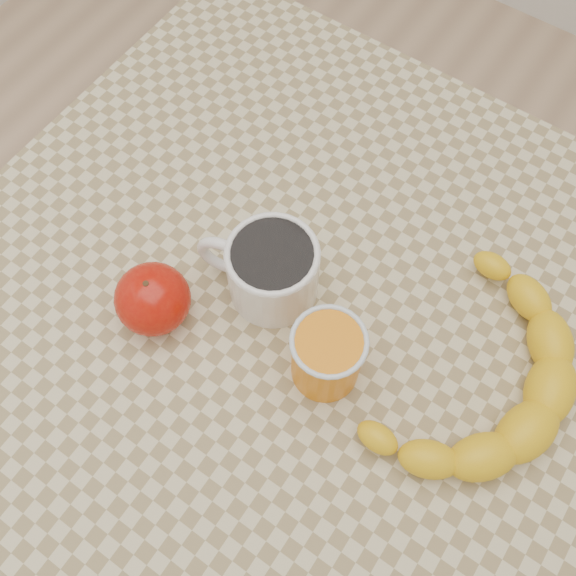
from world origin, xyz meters
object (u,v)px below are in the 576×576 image
Objects in this scene: coffee_mug at (270,269)px; apple at (153,299)px; table at (288,324)px; banana at (477,377)px; orange_juice_glass at (327,356)px.

coffee_mug reaches higher than apple.
coffee_mug is at bearing -174.34° from table.
table is at bearing 5.66° from coffee_mug.
coffee_mug is 0.13m from apple.
apple is 0.30× the size of banana.
orange_juice_glass reaches higher than table.
apple is at bearing -165.65° from orange_juice_glass.
table is 8.82× the size of orange_juice_glass.
banana is at bearing 28.68° from orange_juice_glass.
orange_juice_glass reaches higher than coffee_mug.
orange_juice_glass is at bearing -25.14° from coffee_mug.
coffee_mug reaches higher than banana.
coffee_mug is at bearing 48.72° from apple.
coffee_mug is 0.25m from banana.
orange_juice_glass reaches higher than apple.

